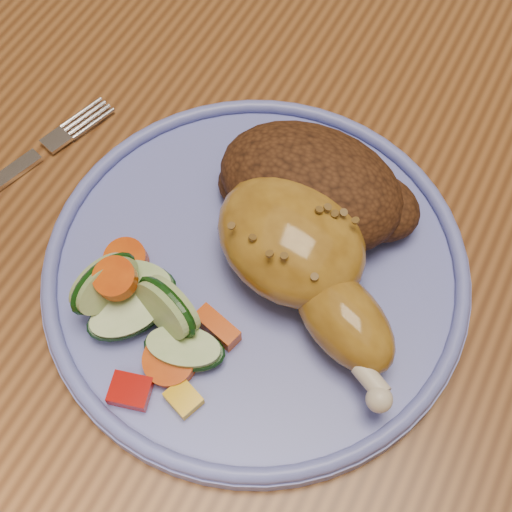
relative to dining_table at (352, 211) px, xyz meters
name	(u,v)px	position (x,y,z in m)	size (l,w,h in m)	color
ground	(305,425)	(0.00, 0.00, -0.67)	(4.00, 4.00, 0.00)	#53301C
dining_table	(352,211)	(0.00, 0.00, 0.00)	(0.90, 1.40, 0.75)	brown
plate	(256,271)	(-0.02, -0.13, 0.09)	(0.28, 0.28, 0.01)	#636BC4
plate_rim	(256,263)	(-0.02, -0.13, 0.10)	(0.28, 0.28, 0.01)	#636BC4
chicken_leg	(303,258)	(0.01, -0.12, 0.12)	(0.16, 0.13, 0.06)	#A57422
rice_pilaf	(315,188)	(-0.01, -0.07, 0.12)	(0.14, 0.09, 0.06)	#412210
vegetable_pile	(145,310)	(-0.07, -0.19, 0.11)	(0.11, 0.10, 0.05)	#A50A05
fork	(8,175)	(-0.22, -0.14, 0.09)	(0.06, 0.15, 0.00)	silver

